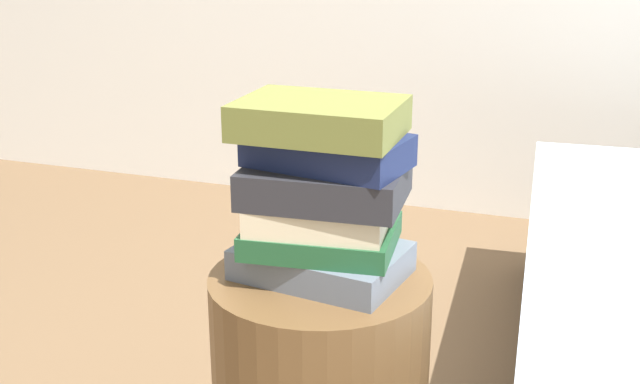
{
  "coord_description": "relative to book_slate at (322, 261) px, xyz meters",
  "views": [
    {
      "loc": [
        0.45,
        -1.28,
        1.18
      ],
      "look_at": [
        0.0,
        0.0,
        0.72
      ],
      "focal_mm": 45.98,
      "sensor_mm": 36.0,
      "label": 1
    }
  ],
  "objects": [
    {
      "name": "book_charcoal",
      "position": [
        0.01,
        -0.0,
        0.15
      ],
      "size": [
        0.29,
        0.23,
        0.06
      ],
      "primitive_type": "cube",
      "rotation": [
        0.0,
        0.0,
        0.07
      ],
      "color": "#28282D",
      "rests_on": "book_cream"
    },
    {
      "name": "book_olive",
      "position": [
        0.0,
        -0.01,
        0.27
      ],
      "size": [
        0.27,
        0.2,
        0.06
      ],
      "primitive_type": "cube",
      "rotation": [
        0.0,
        0.0,
        -0.0
      ],
      "color": "olive",
      "rests_on": "book_navy"
    },
    {
      "name": "book_cream",
      "position": [
        -0.0,
        -0.01,
        0.09
      ],
      "size": [
        0.26,
        0.21,
        0.05
      ],
      "primitive_type": "cube",
      "rotation": [
        0.0,
        0.0,
        0.12
      ],
      "color": "beige",
      "rests_on": "book_forest"
    },
    {
      "name": "book_navy",
      "position": [
        0.01,
        -0.0,
        0.21
      ],
      "size": [
        0.29,
        0.2,
        0.06
      ],
      "primitive_type": "cube",
      "rotation": [
        0.0,
        0.0,
        -0.16
      ],
      "color": "#19234C",
      "rests_on": "book_charcoal"
    },
    {
      "name": "book_slate",
      "position": [
        0.0,
        0.0,
        0.0
      ],
      "size": [
        0.31,
        0.24,
        0.06
      ],
      "primitive_type": "cube",
      "rotation": [
        0.0,
        0.0,
        -0.15
      ],
      "color": "slate",
      "rests_on": "side_table"
    },
    {
      "name": "book_forest",
      "position": [
        0.0,
        0.0,
        0.05
      ],
      "size": [
        0.28,
        0.23,
        0.04
      ],
      "primitive_type": "cube",
      "rotation": [
        0.0,
        0.0,
        0.11
      ],
      "color": "#1E512D",
      "rests_on": "book_slate"
    }
  ]
}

